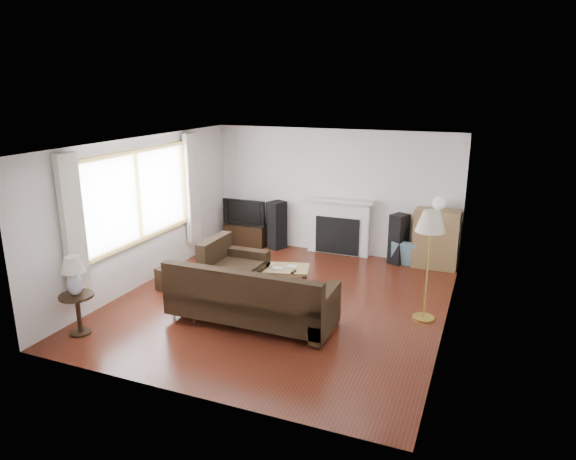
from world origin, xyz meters
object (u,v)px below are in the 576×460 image
at_px(tv_stand, 247,234).
at_px(coffee_table, 279,278).
at_px(bookshelf, 436,239).
at_px(floor_lamp, 427,266).
at_px(sectional_sofa, 252,295).
at_px(side_table, 79,314).

bearing_deg(tv_stand, coffee_table, -51.48).
bearing_deg(bookshelf, floor_lamp, -86.88).
distance_m(bookshelf, coffee_table, 3.10).
xyz_separation_m(tv_stand, floor_lamp, (4.04, -2.30, 0.59)).
bearing_deg(coffee_table, bookshelf, 26.89).
height_order(sectional_sofa, coffee_table, sectional_sofa).
xyz_separation_m(sectional_sofa, floor_lamp, (2.29, 1.05, 0.40)).
relative_size(bookshelf, side_table, 1.92).
bearing_deg(side_table, coffee_table, 52.72).
bearing_deg(tv_stand, bookshelf, 0.41).
relative_size(bookshelf, coffee_table, 1.13).
height_order(bookshelf, sectional_sofa, bookshelf).
height_order(bookshelf, coffee_table, bookshelf).
relative_size(sectional_sofa, floor_lamp, 1.58).
xyz_separation_m(coffee_table, floor_lamp, (2.42, -0.27, 0.63)).
height_order(bookshelf, floor_lamp, floor_lamp).
bearing_deg(floor_lamp, sectional_sofa, -155.48).
relative_size(sectional_sofa, side_table, 4.48).
relative_size(coffee_table, side_table, 1.71).
xyz_separation_m(tv_stand, coffee_table, (1.62, -2.03, -0.03)).
bearing_deg(floor_lamp, side_table, -152.54).
relative_size(tv_stand, sectional_sofa, 0.35).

